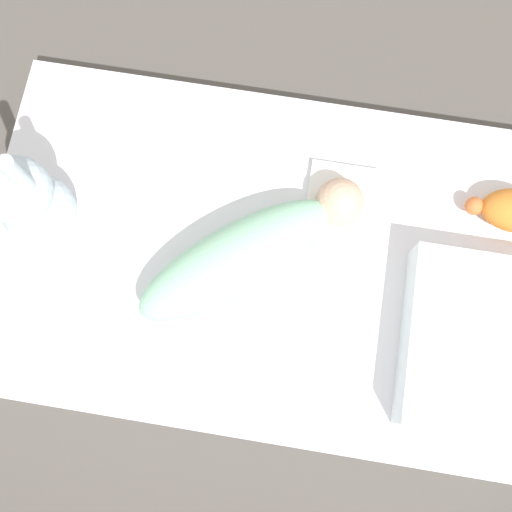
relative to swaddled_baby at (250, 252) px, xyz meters
name	(u,v)px	position (x,y,z in m)	size (l,w,h in m)	color
ground_plane	(273,272)	(-0.05, -0.01, -0.22)	(12.00, 12.00, 0.00)	#514C47
bed_mattress	(274,265)	(-0.05, -0.01, -0.14)	(1.33, 0.80, 0.16)	white
burp_cloth	(342,197)	(-0.19, -0.18, -0.05)	(0.16, 0.16, 0.02)	white
swaddled_baby	(250,252)	(0.00, 0.00, 0.00)	(0.48, 0.43, 0.13)	#99D6B2
pillow	(475,344)	(-0.50, 0.12, -0.01)	(0.30, 0.37, 0.10)	white
bunny_plush	(30,201)	(0.46, -0.02, 0.07)	(0.16, 0.16, 0.36)	silver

